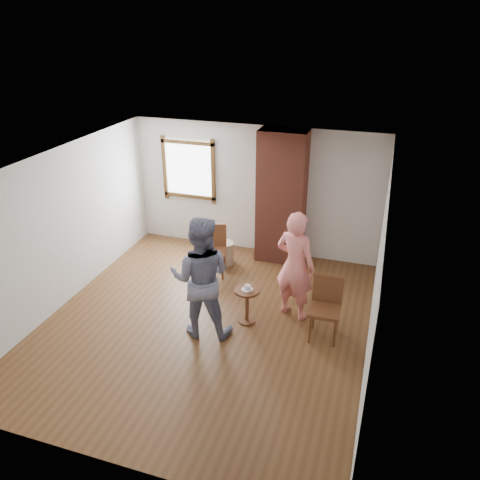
% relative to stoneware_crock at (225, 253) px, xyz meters
% --- Properties ---
extents(ground, '(5.50, 5.50, 0.00)m').
position_rel_stoneware_crock_xyz_m(ground, '(0.38, -1.96, -0.23)').
color(ground, brown).
rests_on(ground, ground).
extents(room_shell, '(5.04, 5.52, 2.62)m').
position_rel_stoneware_crock_xyz_m(room_shell, '(0.32, -1.35, 1.58)').
color(room_shell, silver).
rests_on(room_shell, ground).
extents(brick_chimney, '(0.90, 0.50, 2.60)m').
position_rel_stoneware_crock_xyz_m(brick_chimney, '(0.98, 0.54, 1.07)').
color(brick_chimney, brown).
rests_on(brick_chimney, ground).
extents(stoneware_crock, '(0.42, 0.42, 0.45)m').
position_rel_stoneware_crock_xyz_m(stoneware_crock, '(0.00, 0.00, 0.00)').
color(stoneware_crock, '#C2A88C').
rests_on(stoneware_crock, ground).
extents(dark_pot, '(0.18, 0.18, 0.17)m').
position_rel_stoneware_crock_xyz_m(dark_pot, '(-0.08, -0.05, -0.14)').
color(dark_pot, black).
rests_on(dark_pot, ground).
extents(dining_chair_left, '(0.54, 0.54, 0.96)m').
position_rel_stoneware_crock_xyz_m(dining_chair_left, '(-0.07, -0.39, 0.31)').
color(dining_chair_left, brown).
rests_on(dining_chair_left, ground).
extents(dining_chair_right, '(0.47, 0.47, 0.97)m').
position_rel_stoneware_crock_xyz_m(dining_chair_right, '(2.21, -1.68, 0.32)').
color(dining_chair_right, brown).
rests_on(dining_chair_right, ground).
extents(side_table, '(0.40, 0.40, 0.60)m').
position_rel_stoneware_crock_xyz_m(side_table, '(0.99, -1.73, 0.18)').
color(side_table, brown).
rests_on(side_table, ground).
extents(cake_plate, '(0.18, 0.18, 0.01)m').
position_rel_stoneware_crock_xyz_m(cake_plate, '(0.99, -1.73, 0.38)').
color(cake_plate, white).
rests_on(cake_plate, side_table).
extents(cake_slice, '(0.08, 0.07, 0.06)m').
position_rel_stoneware_crock_xyz_m(cake_slice, '(1.00, -1.73, 0.41)').
color(cake_slice, white).
rests_on(cake_slice, cake_plate).
extents(man, '(1.06, 0.90, 1.93)m').
position_rel_stoneware_crock_xyz_m(man, '(0.41, -2.18, 0.74)').
color(man, '#131636').
rests_on(man, ground).
extents(person_pink, '(0.77, 0.62, 1.83)m').
position_rel_stoneware_crock_xyz_m(person_pink, '(1.65, -1.31, 0.69)').
color(person_pink, '#F8827C').
rests_on(person_pink, ground).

